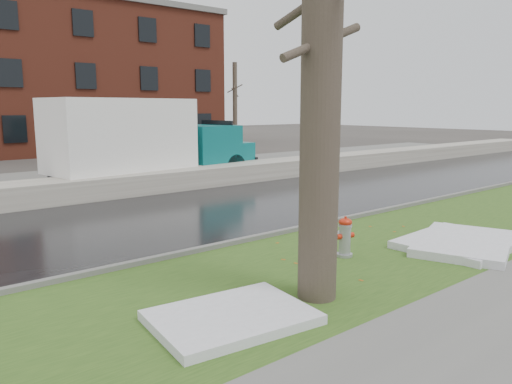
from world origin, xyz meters
TOP-DOWN VIEW (x-y plane):
  - ground at (0.00, 0.00)m, footprint 120.00×120.00m
  - verge at (0.00, -1.25)m, footprint 60.00×4.50m
  - road at (0.00, 4.50)m, footprint 60.00×7.00m
  - parking_lot at (0.00, 13.00)m, footprint 60.00×9.00m
  - curb at (0.00, 1.00)m, footprint 60.00×0.15m
  - snowbank at (0.00, 8.70)m, footprint 60.00×1.60m
  - brick_building at (2.00, 30.00)m, footprint 26.00×12.00m
  - bg_tree_right at (16.00, 24.00)m, footprint 1.40×1.62m
  - fire_hydrant at (-0.31, -1.18)m, footprint 0.42×0.38m
  - tree at (-2.36, -2.35)m, footprint 1.60×1.92m
  - box_truck at (1.03, 9.98)m, footprint 10.26×3.32m
  - worker at (-1.58, 9.30)m, footprint 0.64×0.45m
  - snow_patch_near at (2.24, -2.29)m, footprint 2.73×2.17m
  - snow_patch_far at (-4.00, -2.25)m, footprint 2.38×1.85m
  - snow_patch_side at (2.24, -2.40)m, footprint 3.25×2.65m

SIDE VIEW (x-z plane):
  - ground at x=0.00m, z-range 0.00..0.00m
  - road at x=0.00m, z-range 0.00..0.03m
  - parking_lot at x=0.00m, z-range 0.00..0.03m
  - verge at x=0.00m, z-range 0.00..0.04m
  - curb at x=0.00m, z-range 0.00..0.14m
  - snow_patch_far at x=-4.00m, z-range 0.04..0.18m
  - snow_patch_near at x=2.24m, z-range 0.04..0.20m
  - snow_patch_side at x=2.24m, z-range 0.04..0.22m
  - snowbank at x=0.00m, z-range 0.00..0.75m
  - fire_hydrant at x=-0.31m, z-range 0.07..0.91m
  - worker at x=-1.58m, z-range 0.75..2.40m
  - box_truck at x=1.03m, z-range 0.10..3.49m
  - bg_tree_right at x=16.00m, z-range 0.08..6.58m
  - tree at x=-2.36m, z-range 0.07..7.80m
  - brick_building at x=2.00m, z-range 0.00..10.00m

